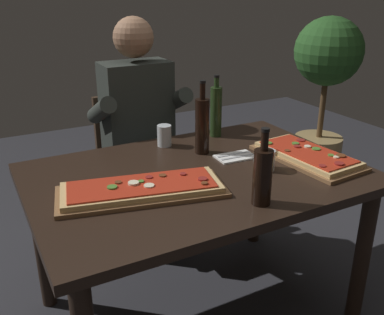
{
  "coord_description": "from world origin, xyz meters",
  "views": [
    {
      "loc": [
        -0.82,
        -1.49,
        1.49
      ],
      "look_at": [
        0.0,
        0.05,
        0.79
      ],
      "focal_mm": 40.75,
      "sensor_mm": 36.0,
      "label": 1
    }
  ],
  "objects_px": {
    "diner_chair": "(135,159)",
    "tumbler_near_camera": "(164,136)",
    "pizza_rectangular_left": "(307,155)",
    "oil_bottle_amber": "(202,125)",
    "pizza_rectangular_front": "(142,189)",
    "dining_table": "(197,192)",
    "seated_diner": "(140,125)",
    "wine_bottle_dark": "(216,111)",
    "potted_plant_corner": "(325,81)",
    "tumbler_far_side": "(265,161)",
    "vinegar_bottle_green": "(262,175)"
  },
  "relations": [
    {
      "from": "diner_chair",
      "to": "tumbler_near_camera",
      "type": "bearing_deg",
      "value": -92.34
    },
    {
      "from": "tumbler_far_side",
      "to": "potted_plant_corner",
      "type": "distance_m",
      "value": 1.75
    },
    {
      "from": "dining_table",
      "to": "vinegar_bottle_green",
      "type": "xyz_separation_m",
      "value": [
        0.07,
        -0.36,
        0.21
      ]
    },
    {
      "from": "oil_bottle_amber",
      "to": "potted_plant_corner",
      "type": "bearing_deg",
      "value": 26.89
    },
    {
      "from": "wine_bottle_dark",
      "to": "tumbler_near_camera",
      "type": "distance_m",
      "value": 0.31
    },
    {
      "from": "pizza_rectangular_left",
      "to": "oil_bottle_amber",
      "type": "bearing_deg",
      "value": 141.6
    },
    {
      "from": "tumbler_far_side",
      "to": "diner_chair",
      "type": "bearing_deg",
      "value": 103.88
    },
    {
      "from": "wine_bottle_dark",
      "to": "tumbler_near_camera",
      "type": "relative_size",
      "value": 3.07
    },
    {
      "from": "wine_bottle_dark",
      "to": "vinegar_bottle_green",
      "type": "xyz_separation_m",
      "value": [
        -0.25,
        -0.73,
        -0.02
      ]
    },
    {
      "from": "oil_bottle_amber",
      "to": "vinegar_bottle_green",
      "type": "xyz_separation_m",
      "value": [
        -0.06,
        -0.55,
        -0.03
      ]
    },
    {
      "from": "wine_bottle_dark",
      "to": "potted_plant_corner",
      "type": "distance_m",
      "value": 1.47
    },
    {
      "from": "tumbler_far_side",
      "to": "seated_diner",
      "type": "height_order",
      "value": "seated_diner"
    },
    {
      "from": "pizza_rectangular_front",
      "to": "oil_bottle_amber",
      "type": "height_order",
      "value": "oil_bottle_amber"
    },
    {
      "from": "vinegar_bottle_green",
      "to": "tumbler_near_camera",
      "type": "bearing_deg",
      "value": 94.29
    },
    {
      "from": "pizza_rectangular_front",
      "to": "tumbler_far_side",
      "type": "relative_size",
      "value": 7.71
    },
    {
      "from": "oil_bottle_amber",
      "to": "potted_plant_corner",
      "type": "height_order",
      "value": "potted_plant_corner"
    },
    {
      "from": "dining_table",
      "to": "diner_chair",
      "type": "distance_m",
      "value": 0.87
    },
    {
      "from": "oil_bottle_amber",
      "to": "tumbler_near_camera",
      "type": "distance_m",
      "value": 0.22
    },
    {
      "from": "dining_table",
      "to": "tumbler_near_camera",
      "type": "height_order",
      "value": "tumbler_near_camera"
    },
    {
      "from": "diner_chair",
      "to": "seated_diner",
      "type": "distance_m",
      "value": 0.28
    },
    {
      "from": "pizza_rectangular_front",
      "to": "diner_chair",
      "type": "relative_size",
      "value": 0.78
    },
    {
      "from": "dining_table",
      "to": "pizza_rectangular_front",
      "type": "height_order",
      "value": "pizza_rectangular_front"
    },
    {
      "from": "vinegar_bottle_green",
      "to": "tumbler_far_side",
      "type": "distance_m",
      "value": 0.33
    },
    {
      "from": "vinegar_bottle_green",
      "to": "seated_diner",
      "type": "bearing_deg",
      "value": 91.78
    },
    {
      "from": "dining_table",
      "to": "pizza_rectangular_front",
      "type": "distance_m",
      "value": 0.32
    },
    {
      "from": "wine_bottle_dark",
      "to": "tumbler_far_side",
      "type": "xyz_separation_m",
      "value": [
        -0.04,
        -0.49,
        -0.1
      ]
    },
    {
      "from": "tumbler_far_side",
      "to": "potted_plant_corner",
      "type": "bearing_deg",
      "value": 37.91
    },
    {
      "from": "wine_bottle_dark",
      "to": "pizza_rectangular_front",
      "type": "bearing_deg",
      "value": -142.78
    },
    {
      "from": "oil_bottle_amber",
      "to": "potted_plant_corner",
      "type": "xyz_separation_m",
      "value": [
        1.52,
        0.77,
        -0.09
      ]
    },
    {
      "from": "oil_bottle_amber",
      "to": "seated_diner",
      "type": "relative_size",
      "value": 0.26
    },
    {
      "from": "dining_table",
      "to": "tumbler_far_side",
      "type": "bearing_deg",
      "value": -21.95
    },
    {
      "from": "oil_bottle_amber",
      "to": "tumbler_near_camera",
      "type": "height_order",
      "value": "oil_bottle_amber"
    },
    {
      "from": "pizza_rectangular_front",
      "to": "potted_plant_corner",
      "type": "relative_size",
      "value": 0.53
    },
    {
      "from": "pizza_rectangular_left",
      "to": "vinegar_bottle_green",
      "type": "xyz_separation_m",
      "value": [
        -0.44,
        -0.25,
        0.09
      ]
    },
    {
      "from": "pizza_rectangular_left",
      "to": "vinegar_bottle_green",
      "type": "height_order",
      "value": "vinegar_bottle_green"
    },
    {
      "from": "potted_plant_corner",
      "to": "pizza_rectangular_left",
      "type": "bearing_deg",
      "value": -136.83
    },
    {
      "from": "oil_bottle_amber",
      "to": "diner_chair",
      "type": "distance_m",
      "value": 0.78
    },
    {
      "from": "tumbler_far_side",
      "to": "diner_chair",
      "type": "distance_m",
      "value": 1.04
    },
    {
      "from": "tumbler_near_camera",
      "to": "tumbler_far_side",
      "type": "height_order",
      "value": "tumbler_near_camera"
    },
    {
      "from": "pizza_rectangular_left",
      "to": "tumbler_near_camera",
      "type": "bearing_deg",
      "value": 136.43
    },
    {
      "from": "tumbler_far_side",
      "to": "pizza_rectangular_left",
      "type": "bearing_deg",
      "value": 0.68
    },
    {
      "from": "seated_diner",
      "to": "potted_plant_corner",
      "type": "xyz_separation_m",
      "value": [
        1.62,
        0.23,
        0.05
      ]
    },
    {
      "from": "potted_plant_corner",
      "to": "tumbler_near_camera",
      "type": "bearing_deg",
      "value": -159.88
    },
    {
      "from": "diner_chair",
      "to": "wine_bottle_dark",
      "type": "bearing_deg",
      "value": -59.68
    },
    {
      "from": "dining_table",
      "to": "tumbler_near_camera",
      "type": "relative_size",
      "value": 13.36
    },
    {
      "from": "wine_bottle_dark",
      "to": "oil_bottle_amber",
      "type": "height_order",
      "value": "oil_bottle_amber"
    },
    {
      "from": "dining_table",
      "to": "wine_bottle_dark",
      "type": "relative_size",
      "value": 4.35
    },
    {
      "from": "oil_bottle_amber",
      "to": "tumbler_far_side",
      "type": "relative_size",
      "value": 3.94
    },
    {
      "from": "pizza_rectangular_front",
      "to": "tumbler_far_side",
      "type": "distance_m",
      "value": 0.56
    },
    {
      "from": "wine_bottle_dark",
      "to": "vinegar_bottle_green",
      "type": "relative_size",
      "value": 1.12
    }
  ]
}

